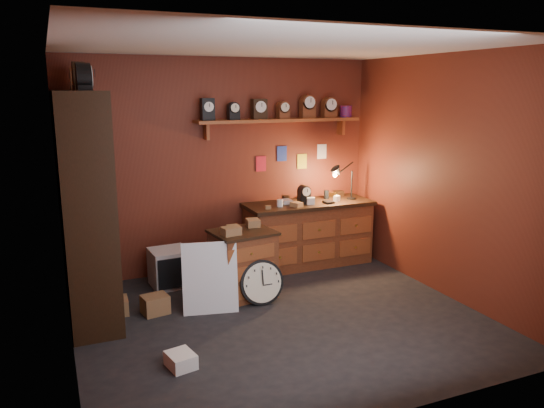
{
  "coord_description": "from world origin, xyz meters",
  "views": [
    {
      "loc": [
        -2.07,
        -4.62,
        2.32
      ],
      "look_at": [
        0.04,
        0.35,
        1.14
      ],
      "focal_mm": 35.0,
      "sensor_mm": 36.0,
      "label": 1
    }
  ],
  "objects_px": {
    "shelving_unit": "(81,196)",
    "workbench": "(308,230)",
    "big_round_clock": "(261,282)",
    "low_cabinet": "(243,261)"
  },
  "relations": [
    {
      "from": "shelving_unit",
      "to": "workbench",
      "type": "relative_size",
      "value": 1.51
    },
    {
      "from": "shelving_unit",
      "to": "big_round_clock",
      "type": "bearing_deg",
      "value": -16.47
    },
    {
      "from": "shelving_unit",
      "to": "big_round_clock",
      "type": "distance_m",
      "value": 2.09
    },
    {
      "from": "workbench",
      "to": "big_round_clock",
      "type": "distance_m",
      "value": 1.5
    },
    {
      "from": "low_cabinet",
      "to": "big_round_clock",
      "type": "xyz_separation_m",
      "value": [
        0.1,
        -0.29,
        -0.17
      ]
    },
    {
      "from": "workbench",
      "to": "big_round_clock",
      "type": "bearing_deg",
      "value": -136.92
    },
    {
      "from": "shelving_unit",
      "to": "big_round_clock",
      "type": "height_order",
      "value": "shelving_unit"
    },
    {
      "from": "shelving_unit",
      "to": "big_round_clock",
      "type": "xyz_separation_m",
      "value": [
        1.76,
        -0.52,
        -1.01
      ]
    },
    {
      "from": "shelving_unit",
      "to": "workbench",
      "type": "distance_m",
      "value": 2.99
    },
    {
      "from": "workbench",
      "to": "shelving_unit",
      "type": "bearing_deg",
      "value": -170.13
    }
  ]
}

